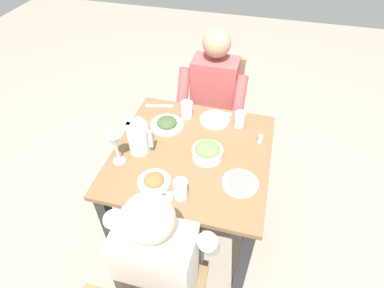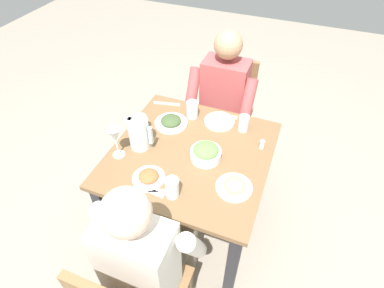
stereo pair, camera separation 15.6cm
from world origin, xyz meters
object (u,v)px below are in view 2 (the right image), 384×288
plate_rice_curry (149,177)px  water_pitcher (139,133)px  plate_dolmas (171,122)px  wine_glass (115,137)px  chair_far (227,107)px  water_glass_near_left (244,123)px  water_glass_center (172,188)px  diner_far (220,106)px  water_glass_far_left (192,110)px  salad_bowl (206,153)px  plate_fries (234,186)px  water_glass_by_pitcher (142,124)px  dining_table (191,166)px  salt_shaker (262,144)px  diner_near (149,250)px  plate_beans (219,121)px

plate_rice_curry → water_pitcher: bearing=127.1°
plate_dolmas → wine_glass: size_ratio=1.06×
chair_far → water_glass_near_left: 0.62m
water_pitcher → water_glass_center: bearing=-39.3°
chair_far → plate_rice_curry: size_ratio=5.02×
chair_far → diner_far: bearing=-90.0°
chair_far → water_glass_far_left: size_ratio=7.76×
salad_bowl → plate_fries: bearing=-36.1°
plate_fries → water_glass_center: water_glass_center is taller
water_glass_by_pitcher → water_glass_far_left: size_ratio=1.01×
dining_table → water_glass_far_left: bearing=110.0°
plate_fries → water_glass_by_pitcher: 0.69m
plate_fries → wine_glass: size_ratio=0.97×
water_pitcher → salt_shaker: size_ratio=3.52×
dining_table → diner_near: 0.59m
plate_beans → water_glass_center: 0.64m
dining_table → water_glass_by_pitcher: (-0.35, 0.06, 0.18)m
water_pitcher → water_glass_near_left: bearing=34.3°
plate_beans → water_glass_by_pitcher: 0.49m
diner_near → water_glass_by_pitcher: 0.77m
plate_rice_curry → water_glass_by_pitcher: 0.40m
plate_fries → plate_rice_curry: bearing=-166.5°
chair_far → diner_far: 0.25m
plate_beans → wine_glass: (-0.45, -0.49, 0.13)m
salt_shaker → wine_glass: bearing=-154.7°
chair_far → water_glass_far_left: 0.58m
water_glass_far_left → salt_shaker: bearing=-14.7°
plate_fries → water_glass_far_left: (-0.42, 0.47, 0.04)m
salad_bowl → plate_fries: 0.26m
water_glass_far_left → dining_table: bearing=-70.0°
plate_rice_curry → water_glass_near_left: (0.36, 0.57, 0.04)m
diner_far → salad_bowl: size_ratio=6.69×
plate_rice_curry → dining_table: bearing=63.9°
salad_bowl → plate_fries: salad_bowl is taller
water_glass_near_left → plate_dolmas: bearing=-165.8°
diner_near → water_glass_center: size_ratio=10.31×
water_glass_near_left → dining_table: bearing=-127.5°
water_glass_near_left → water_glass_center: water_glass_center is taller
diner_near → diner_far: bearing=91.5°
plate_fries → plate_dolmas: 0.62m
dining_table → plate_fries: (0.30, -0.17, 0.14)m
diner_near → water_glass_center: bearing=89.6°
plate_rice_curry → water_glass_near_left: water_glass_near_left is taller
wine_glass → plate_rice_curry: bearing=-22.3°
dining_table → water_glass_by_pitcher: 0.40m
diner_far → plate_fries: 0.83m
plate_dolmas → water_glass_far_left: (0.10, 0.12, 0.04)m
salad_bowl → plate_beans: bearing=94.1°
dining_table → water_glass_center: bearing=-85.3°
plate_rice_curry → salt_shaker: salt_shaker is taller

